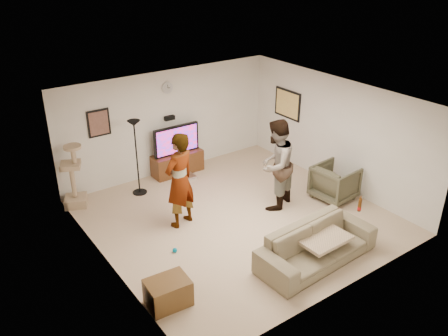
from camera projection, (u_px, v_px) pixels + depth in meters
floor at (237, 218)px, 9.55m from camera, size 5.50×5.50×0.02m
ceiling at (239, 100)px, 8.46m from camera, size 5.50×5.50×0.02m
wall_back at (169, 122)px, 11.02m from camera, size 5.50×0.04×2.50m
wall_front at (348, 225)px, 6.98m from camera, size 5.50×0.04×2.50m
wall_left at (103, 203)px, 7.57m from camera, size 0.04×5.50×2.50m
wall_right at (336, 132)px, 10.44m from camera, size 0.04×5.50×2.50m
wall_clock at (167, 88)px, 10.63m from camera, size 0.26×0.04×0.26m
wall_speaker at (170, 118)px, 10.92m from camera, size 0.25×0.10×0.10m
picture_back at (99, 123)px, 9.97m from camera, size 0.42×0.03×0.52m
picture_right at (287, 104)px, 11.49m from camera, size 0.03×0.78×0.62m
tv_stand at (178, 163)px, 11.30m from camera, size 1.26×0.45×0.52m
console_box at (187, 177)px, 11.11m from camera, size 0.40×0.30×0.07m
tv at (176, 140)px, 11.03m from camera, size 1.17×0.08×0.70m
tv_screen at (177, 140)px, 11.00m from camera, size 1.08×0.01×0.61m
floor_lamp at (137, 158)px, 10.12m from camera, size 0.32×0.32×1.72m
cat_tree at (72, 176)px, 9.69m from camera, size 0.59×0.59×1.40m
person_left at (180, 180)px, 8.92m from camera, size 0.81×0.64×1.94m
person_right at (276, 165)px, 9.55m from camera, size 1.15×1.04×1.94m
sofa at (317, 245)px, 8.09m from camera, size 2.31×0.99×0.66m
throw_blanket at (322, 237)px, 8.10m from camera, size 0.92×0.72×0.06m
beer_bottle at (360, 205)px, 8.44m from camera, size 0.06×0.06×0.25m
armchair at (335, 182)px, 10.11m from camera, size 0.92×0.90×0.77m
side_table at (168, 292)px, 7.16m from camera, size 0.69×0.54×0.44m
toy_ball at (175, 250)px, 8.44m from camera, size 0.09×0.09×0.09m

